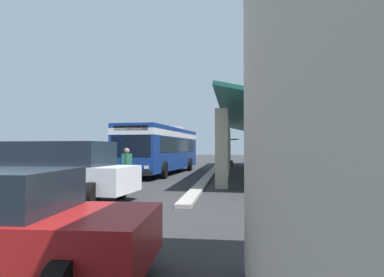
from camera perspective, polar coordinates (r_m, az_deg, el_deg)
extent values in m
plane|color=#2D2D30|center=(26.01, 10.78, -5.50)|extent=(120.00, 120.00, 0.00)
cube|color=#9E998E|center=(24.71, 3.63, -5.59)|extent=(30.16, 0.50, 0.12)
cube|color=#B2A88E|center=(25.99, 25.49, 1.62)|extent=(25.13, 11.61, 6.33)
cube|color=#C0B59A|center=(26.41, 25.40, 9.15)|extent=(25.43, 11.91, 0.60)
cube|color=#B2A88E|center=(34.66, 6.19, -1.67)|extent=(0.55, 0.55, 3.48)
cube|color=#B2A88E|center=(29.64, 6.06, -1.67)|extent=(0.55, 0.55, 3.48)
cube|color=#B2A88E|center=(24.61, 5.87, -1.68)|extent=(0.55, 0.55, 3.48)
cube|color=#B2A88E|center=(19.59, 5.58, -1.69)|extent=(0.55, 0.55, 3.48)
cube|color=#B2A88E|center=(14.56, 5.10, -1.71)|extent=(0.55, 0.55, 3.48)
cube|color=#19594C|center=(24.71, 8.93, 3.19)|extent=(25.13, 3.16, 0.82)
cube|color=#19232D|center=(24.74, 12.76, -2.44)|extent=(21.11, 0.08, 2.40)
cube|color=navy|center=(22.95, -5.21, -1.73)|extent=(11.19, 3.54, 2.75)
cube|color=white|center=(22.96, -5.21, 0.58)|extent=(11.21, 3.57, 0.36)
cube|color=#19232D|center=(23.23, -4.99, -1.17)|extent=(9.44, 3.41, 0.90)
cube|color=#19232D|center=(17.80, -10.49, -1.33)|extent=(0.26, 2.24, 1.20)
cube|color=black|center=(17.82, -10.49, 1.79)|extent=(0.24, 1.94, 0.28)
cube|color=black|center=(17.73, -10.68, -5.85)|extent=(0.42, 2.46, 0.24)
cube|color=silver|center=(17.46, -7.86, -4.94)|extent=(0.08, 0.24, 0.16)
cube|color=silver|center=(18.15, -13.18, -4.79)|extent=(0.08, 0.24, 0.16)
cube|color=silver|center=(24.42, -4.15, 1.78)|extent=(2.55, 2.00, 0.24)
cylinder|color=black|center=(19.14, -4.83, -5.41)|extent=(1.00, 0.30, 1.00)
cylinder|color=black|center=(20.04, -11.85, -5.22)|extent=(1.00, 0.30, 1.00)
cylinder|color=black|center=(25.62, -0.42, -4.47)|extent=(1.00, 0.30, 1.00)
cylinder|color=black|center=(26.30, -5.86, -4.39)|extent=(1.00, 0.30, 1.00)
cylinder|color=black|center=(21.83, -27.88, -5.08)|extent=(0.76, 0.26, 0.76)
cube|color=silver|center=(11.85, -21.37, -6.41)|extent=(2.46, 4.98, 0.84)
cube|color=#19232D|center=(11.87, -21.72, -2.44)|extent=(2.06, 3.43, 0.80)
cylinder|color=black|center=(11.92, -12.13, -8.25)|extent=(0.76, 0.26, 0.76)
cylinder|color=black|center=(10.21, -16.88, -9.33)|extent=(0.76, 0.26, 0.76)
cylinder|color=black|center=(13.63, -24.74, -7.30)|extent=(0.76, 0.26, 0.76)
cylinder|color=black|center=(5.45, -12.74, -16.89)|extent=(0.64, 0.22, 0.64)
cylinder|color=#726651|center=(14.08, -11.73, -7.01)|extent=(0.16, 0.16, 0.87)
cylinder|color=#726651|center=(14.15, -10.62, -6.99)|extent=(0.16, 0.16, 0.87)
cube|color=#26664C|center=(14.06, -11.16, -3.91)|extent=(0.53, 0.28, 0.65)
sphere|color=#8C664C|center=(14.05, -11.15, -2.10)|extent=(0.24, 0.24, 0.24)
cylinder|color=#26664C|center=(13.81, -11.89, -3.81)|extent=(0.09, 0.09, 0.59)
cylinder|color=#26664C|center=(14.31, -10.45, -3.74)|extent=(0.09, 0.09, 0.59)
cube|color=brown|center=(30.98, 6.24, -4.35)|extent=(0.93, 0.93, 0.59)
cylinder|color=#332319|center=(30.97, 6.24, -3.78)|extent=(0.79, 0.79, 0.02)
cylinder|color=brown|center=(30.95, 6.23, -2.03)|extent=(0.16, 0.16, 1.91)
ellipsoid|color=#286B33|center=(30.48, 5.95, 0.19)|extent=(1.03, 0.48, 0.18)
ellipsoid|color=#286B33|center=(30.80, 7.19, -0.14)|extent=(0.52, 1.10, 0.17)
ellipsoid|color=#286B33|center=(31.39, 6.13, -0.16)|extent=(0.89, 0.32, 0.18)
ellipsoid|color=#286B33|center=(30.96, 5.26, -0.04)|extent=(0.24, 1.05, 0.18)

